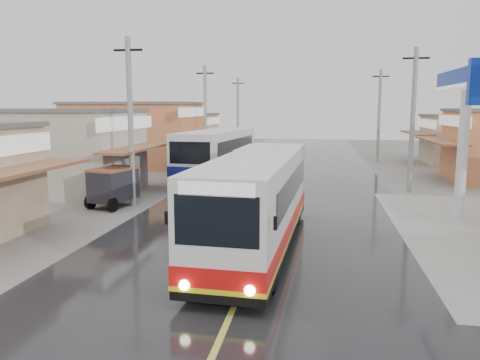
{
  "coord_description": "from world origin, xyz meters",
  "views": [
    {
      "loc": [
        1.91,
        -12.3,
        4.72
      ],
      "look_at": [
        -0.97,
        4.75,
        2.06
      ],
      "focal_mm": 35.0,
      "sensor_mm": 36.0,
      "label": 1
    }
  ],
  "objects_px": {
    "second_bus": "(217,154)",
    "coach_bus": "(259,200)",
    "cyclist": "(175,217)",
    "tricycle_near": "(113,185)"
  },
  "relations": [
    {
      "from": "second_bus",
      "to": "coach_bus",
      "type": "bearing_deg",
      "value": -67.11
    },
    {
      "from": "coach_bus",
      "to": "second_bus",
      "type": "relative_size",
      "value": 1.1
    },
    {
      "from": "coach_bus",
      "to": "cyclist",
      "type": "relative_size",
      "value": 5.87
    },
    {
      "from": "coach_bus",
      "to": "cyclist",
      "type": "distance_m",
      "value": 3.77
    },
    {
      "from": "cyclist",
      "to": "tricycle_near",
      "type": "distance_m",
      "value": 6.0
    },
    {
      "from": "second_bus",
      "to": "tricycle_near",
      "type": "distance_m",
      "value": 9.06
    },
    {
      "from": "tricycle_near",
      "to": "cyclist",
      "type": "bearing_deg",
      "value": -30.98
    },
    {
      "from": "tricycle_near",
      "to": "second_bus",
      "type": "bearing_deg",
      "value": 80.85
    },
    {
      "from": "cyclist",
      "to": "tricycle_near",
      "type": "relative_size",
      "value": 0.69
    },
    {
      "from": "cyclist",
      "to": "coach_bus",
      "type": "bearing_deg",
      "value": -26.96
    }
  ]
}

